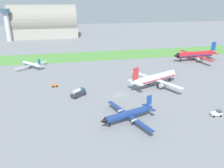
# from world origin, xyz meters

# --- Properties ---
(ground_plane) EXTENTS (600.00, 600.00, 0.00)m
(ground_plane) POSITION_xyz_m (0.00, 0.00, 0.00)
(ground_plane) COLOR gray
(grass_taxiway_strip) EXTENTS (360.00, 28.00, 0.08)m
(grass_taxiway_strip) POSITION_xyz_m (0.00, 72.32, 0.04)
(grass_taxiway_strip) COLOR #549342
(grass_taxiway_strip) RESTS_ON ground_plane
(airplane_taxiing_turboprop) EXTENTS (16.54, 15.05, 6.28)m
(airplane_taxiing_turboprop) POSITION_xyz_m (-39.51, 49.63, 2.30)
(airplane_taxiing_turboprop) COLOR silver
(airplane_taxiing_turboprop) RESTS_ON ground_plane
(airplane_midfield_jet) EXTENTS (28.39, 28.54, 10.71)m
(airplane_midfield_jet) POSITION_xyz_m (18.10, 6.67, 3.86)
(airplane_midfield_jet) COLOR silver
(airplane_midfield_jet) RESTS_ON ground_plane
(airplane_parked_jet_far) EXTENTS (31.72, 32.32, 11.42)m
(airplane_parked_jet_far) POSITION_xyz_m (61.45, 45.01, 4.11)
(airplane_parked_jet_far) COLOR red
(airplane_parked_jet_far) RESTS_ON ground_plane
(airplane_foreground_turboprop) EXTENTS (20.22, 23.38, 7.24)m
(airplane_foreground_turboprop) POSITION_xyz_m (-2.81, -21.81, 2.65)
(airplane_foreground_turboprop) COLOR navy
(airplane_foreground_turboprop) RESTS_ON ground_plane
(pushback_tug_near_gate) EXTENTS (3.72, 2.28, 1.95)m
(pushback_tug_near_gate) POSITION_xyz_m (27.46, -24.73, 0.91)
(pushback_tug_near_gate) COLOR white
(pushback_tug_near_gate) RESTS_ON ground_plane
(fuel_truck_midfield) EXTENTS (6.58, 5.92, 3.29)m
(fuel_truck_midfield) POSITION_xyz_m (-16.77, 2.40, 1.58)
(fuel_truck_midfield) COLOR #2D333D
(fuel_truck_midfield) RESTS_ON ground_plane
(baggage_cart_by_runway) EXTENTS (2.55, 1.99, 0.90)m
(baggage_cart_by_runway) POSITION_xyz_m (-26.47, 15.82, 0.57)
(baggage_cart_by_runway) COLOR orange
(baggage_cart_by_runway) RESTS_ON ground_plane
(hangar_distant) EXTENTS (67.45, 31.63, 32.44)m
(hangar_distant) POSITION_xyz_m (-38.08, 168.25, 13.82)
(hangar_distant) COLOR #B2AD9E
(hangar_distant) RESTS_ON ground_plane
(control_tower) EXTENTS (8.00, 8.00, 29.33)m
(control_tower) POSITION_xyz_m (-69.38, 150.48, 17.69)
(control_tower) COLOR silver
(control_tower) RESTS_ON ground_plane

